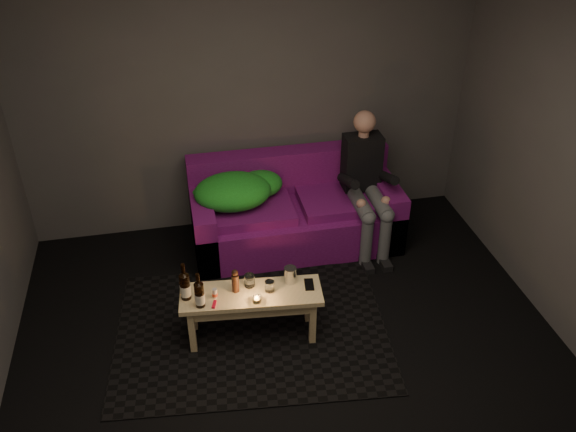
% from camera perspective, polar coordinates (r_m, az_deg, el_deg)
% --- Properties ---
extents(floor, '(4.50, 4.50, 0.00)m').
position_cam_1_polar(floor, '(4.28, 1.63, -16.49)').
color(floor, black).
rests_on(floor, ground).
extents(room, '(4.50, 4.50, 4.50)m').
position_cam_1_polar(room, '(3.62, 0.33, 6.53)').
color(room, silver).
rests_on(room, ground).
extents(rug, '(2.18, 1.68, 0.01)m').
position_cam_1_polar(rug, '(4.72, -3.41, -10.61)').
color(rug, black).
rests_on(rug, floor).
extents(sofa, '(1.82, 0.82, 0.78)m').
position_cam_1_polar(sofa, '(5.49, 0.57, 0.29)').
color(sofa, '#630D57').
rests_on(sofa, floor).
extents(green_blanket, '(0.80, 0.55, 0.27)m').
position_cam_1_polar(green_blanket, '(5.25, -4.80, 2.44)').
color(green_blanket, '#1F8017').
rests_on(green_blanket, sofa).
extents(person, '(0.33, 0.76, 1.22)m').
position_cam_1_polar(person, '(5.34, 7.32, 3.29)').
color(person, black).
rests_on(person, sofa).
extents(coffee_table, '(1.05, 0.42, 0.42)m').
position_cam_1_polar(coffee_table, '(4.45, -3.45, -7.90)').
color(coffee_table, tan).
rests_on(coffee_table, rug).
extents(beer_bottle_a, '(0.08, 0.08, 0.30)m').
position_cam_1_polar(beer_bottle_a, '(4.34, -9.62, -6.45)').
color(beer_bottle_a, black).
rests_on(beer_bottle_a, coffee_table).
extents(beer_bottle_b, '(0.07, 0.07, 0.28)m').
position_cam_1_polar(beer_bottle_b, '(4.27, -8.29, -7.25)').
color(beer_bottle_b, black).
rests_on(beer_bottle_b, coffee_table).
extents(salt_shaker, '(0.04, 0.04, 0.08)m').
position_cam_1_polar(salt_shaker, '(4.37, -6.87, -7.19)').
color(salt_shaker, silver).
rests_on(salt_shaker, coffee_table).
extents(pepper_mill, '(0.06, 0.06, 0.14)m').
position_cam_1_polar(pepper_mill, '(4.38, -4.94, -6.28)').
color(pepper_mill, black).
rests_on(pepper_mill, coffee_table).
extents(tumbler_back, '(0.08, 0.08, 0.09)m').
position_cam_1_polar(tumbler_back, '(4.44, -3.62, -6.05)').
color(tumbler_back, white).
rests_on(tumbler_back, coffee_table).
extents(tealight, '(0.06, 0.06, 0.05)m').
position_cam_1_polar(tealight, '(4.31, -2.94, -7.79)').
color(tealight, white).
rests_on(tealight, coffee_table).
extents(tumbler_front, '(0.08, 0.08, 0.09)m').
position_cam_1_polar(tumbler_front, '(4.39, -1.73, -6.59)').
color(tumbler_front, white).
rests_on(tumbler_front, coffee_table).
extents(steel_cup, '(0.12, 0.12, 0.12)m').
position_cam_1_polar(steel_cup, '(4.46, 0.21, -5.53)').
color(steel_cup, '#B6B8BD').
rests_on(steel_cup, coffee_table).
extents(smartphone, '(0.08, 0.14, 0.01)m').
position_cam_1_polar(smartphone, '(4.46, 1.99, -6.42)').
color(smartphone, black).
rests_on(smartphone, coffee_table).
extents(red_lighter, '(0.04, 0.08, 0.01)m').
position_cam_1_polar(red_lighter, '(4.32, -6.92, -8.21)').
color(red_lighter, red).
rests_on(red_lighter, coffee_table).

